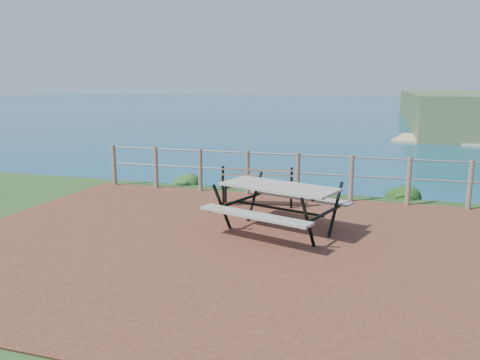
# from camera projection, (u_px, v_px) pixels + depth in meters

# --- Properties ---
(ground) EXTENTS (10.00, 7.00, 0.12)m
(ground) POSITION_uv_depth(u_px,v_px,m) (258.00, 247.00, 7.23)
(ground) COLOR brown
(ground) RESTS_ON ground
(ocean) EXTENTS (1200.00, 1200.00, 0.00)m
(ocean) POSITION_uv_depth(u_px,v_px,m) (382.00, 92.00, 194.57)
(ocean) COLOR #136C75
(ocean) RESTS_ON ground
(safety_railing) EXTENTS (9.40, 0.10, 1.00)m
(safety_railing) POSITION_uv_depth(u_px,v_px,m) (298.00, 173.00, 10.26)
(safety_railing) COLOR #6B5B4C
(safety_railing) RESTS_ON ground
(picnic_table) EXTENTS (2.07, 1.61, 0.81)m
(picnic_table) POSITION_uv_depth(u_px,v_px,m) (278.00, 204.00, 7.78)
(picnic_table) COLOR gray
(picnic_table) RESTS_ON ground
(park_bench) EXTENTS (1.54, 0.63, 0.84)m
(park_bench) POSITION_uv_depth(u_px,v_px,m) (258.00, 180.00, 9.58)
(park_bench) COLOR brown
(park_bench) RESTS_ON ground
(shrub_lip_west) EXTENTS (0.67, 0.67, 0.37)m
(shrub_lip_west) POSITION_uv_depth(u_px,v_px,m) (183.00, 182.00, 12.09)
(shrub_lip_west) COLOR #1D4E20
(shrub_lip_west) RESTS_ON ground
(shrub_lip_east) EXTENTS (0.76, 0.76, 0.50)m
(shrub_lip_east) POSITION_uv_depth(u_px,v_px,m) (406.00, 196.00, 10.58)
(shrub_lip_east) COLOR #194013
(shrub_lip_east) RESTS_ON ground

